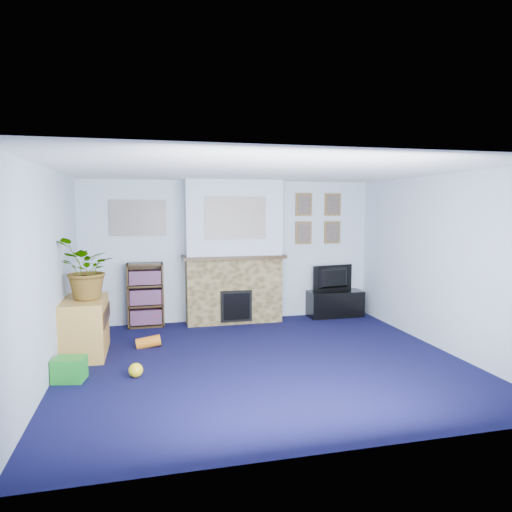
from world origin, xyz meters
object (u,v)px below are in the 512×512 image
object	(u,v)px
sideboard	(85,329)
tv_stand	(335,304)
television	(335,278)
bookshelf	(146,296)

from	to	relation	value
sideboard	tv_stand	bearing A→B (deg)	16.77
tv_stand	sideboard	distance (m)	4.27
tv_stand	television	world-z (taller)	television
sideboard	television	bearing A→B (deg)	17.03
tv_stand	television	size ratio (longest dim) A/B	1.23
tv_stand	bookshelf	xyz separation A→B (m)	(-3.30, 0.08, 0.28)
tv_stand	sideboard	xyz separation A→B (m)	(-4.08, -1.23, 0.12)
tv_stand	bookshelf	size ratio (longest dim) A/B	0.93
bookshelf	sideboard	world-z (taller)	bookshelf
television	tv_stand	bearing A→B (deg)	80.56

